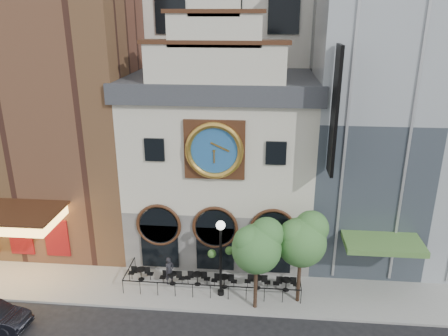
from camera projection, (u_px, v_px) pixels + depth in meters
name	position (u px, v px, depth m)	size (l,w,h in m)	color
ground	(208.00, 313.00, 24.84)	(120.00, 120.00, 0.00)	black
sidewalk	(213.00, 286.00, 27.16)	(44.00, 5.00, 0.15)	gray
clock_building	(221.00, 159.00, 29.92)	(12.60, 8.78, 18.65)	#605E5B
theater_building	(42.00, 65.00, 31.04)	(14.00, 15.60, 25.00)	#573024
retail_building	(414.00, 106.00, 29.66)	(14.00, 14.40, 20.00)	gray
cafe_railing	(213.00, 279.00, 26.98)	(10.60, 2.60, 0.90)	black
bistro_0	(141.00, 273.00, 27.58)	(1.58, 0.68, 0.90)	black
bistro_1	(172.00, 277.00, 27.14)	(1.58, 0.68, 0.90)	black
bistro_2	(197.00, 278.00, 27.07)	(1.58, 0.68, 0.90)	black
bistro_3	(224.00, 281.00, 26.81)	(1.58, 0.68, 0.90)	black
bistro_4	(257.00, 282.00, 26.71)	(1.58, 0.68, 0.90)	black
bistro_5	(286.00, 284.00, 26.51)	(1.58, 0.68, 0.90)	black
pedestrian	(169.00, 271.00, 27.09)	(0.65, 0.43, 1.79)	black
lamppost	(221.00, 250.00, 25.26)	(1.48, 0.93, 4.90)	black
tree_left	(258.00, 245.00, 23.83)	(2.86, 2.76, 5.51)	#382619
tree_right	(302.00, 238.00, 24.36)	(2.92, 2.81, 5.63)	#382619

